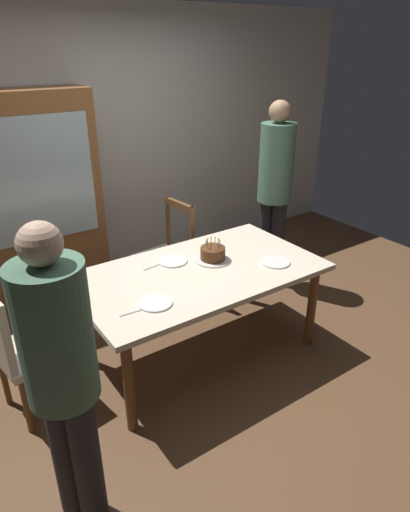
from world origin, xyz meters
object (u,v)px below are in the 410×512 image
Objects in this scene: plate_far_side at (173,261)px; chair_spindle_back at (166,257)px; dining_table at (199,279)px; person_guest at (275,185)px; person_celebrant at (62,370)px; plate_near_guest at (275,262)px; plate_near_celebrant at (155,303)px; birthday_cake at (213,254)px; chair_upholstered at (18,345)px; china_cabinet at (35,202)px.

plate_far_side is 0.72m from chair_spindle_back.
person_guest is at bearing 24.85° from dining_table.
plate_near_guest is at bearing 16.69° from person_celebrant.
person_guest reaches higher than plate_far_side.
plate_near_celebrant is 0.23× the size of chair_spindle_back.
person_celebrant is at bearing -149.45° from birthday_cake.
birthday_cake is at bearing -1.52° from chair_upholstered.
chair_spindle_back is 0.58× the size of person_celebrant.
plate_far_side is 1.48m from china_cabinet.
person_celebrant is 2.85m from person_guest.
birthday_cake is at bearing 30.55° from person_celebrant.
plate_near_guest is at bearing -10.74° from chair_upholstered.
plate_near_guest is 1.88m from person_celebrant.
birthday_cake is at bearing -29.39° from plate_far_side.
plate_near_celebrant and plate_far_side have the same top height.
plate_far_side is 1.22m from chair_upholstered.
plate_near_guest is at bearing -131.57° from person_guest.
chair_spindle_back is at bearing 65.21° from plate_far_side.
person_celebrant is 0.86× the size of china_cabinet.
dining_table is 1.73m from china_cabinet.
birthday_cake is 0.82m from chair_spindle_back.
plate_near_celebrant is at bearing -131.42° from plate_far_side.
birthday_cake is 1.21m from person_guest.
plate_near_guest is 1.86m from chair_upholstered.
chair_upholstered is (-1.46, 0.04, -0.25)m from birthday_cake.
person_guest is (1.75, 0.81, 0.29)m from plate_near_celebrant.
chair_spindle_back reaches higher than birthday_cake.
plate_far_side is 0.23× the size of chair_spindle_back.
chair_upholstered is 1.61m from china_cabinet.
person_guest is at bearing 10.37° from chair_upholstered.
person_celebrant is at bearing -132.08° from chair_spindle_back.
birthday_cake is at bearing 24.63° from plate_near_celebrant.
birthday_cake is 1.48m from chair_upholstered.
plate_near_guest is (1.03, 0.00, 0.00)m from plate_near_celebrant.
china_cabinet is at bearing 76.69° from person_celebrant.
china_cabinet is at bearing 114.25° from dining_table.
chair_spindle_back is 0.50× the size of china_cabinet.
person_guest is 0.94× the size of china_cabinet.
plate_near_celebrant is 1.03m from plate_near_guest.
plate_far_side is at bearing 143.92° from plate_near_guest.
chair_spindle_back is (0.19, 0.83, -0.20)m from dining_table.
dining_table is 1.00× the size of person_guest.
plate_near_celebrant is 1.29m from chair_spindle_back.
dining_table is at bearing -68.59° from plate_far_side.
birthday_cake is 0.16× the size of person_guest.
person_celebrant is (-1.43, -0.84, 0.15)m from birthday_cake.
plate_far_side is (0.40, 0.46, 0.00)m from plate_near_celebrant.
chair_upholstered is at bearing -174.68° from plate_far_side.
birthday_cake is 0.29× the size of chair_upholstered.
chair_spindle_back is 1.25m from china_cabinet.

